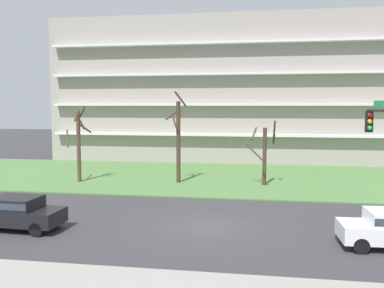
{
  "coord_description": "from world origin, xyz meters",
  "views": [
    {
      "loc": [
        2.38,
        -19.78,
        5.81
      ],
      "look_at": [
        -1.74,
        6.0,
        3.47
      ],
      "focal_mm": 39.06,
      "sensor_mm": 36.0,
      "label": 1
    }
  ],
  "objects_px": {
    "tree_center": "(264,152)",
    "tree_left": "(178,139)",
    "sedan_black_near_left": "(16,212)",
    "tree_far_left": "(78,143)"
  },
  "relations": [
    {
      "from": "tree_center",
      "to": "tree_left",
      "type": "bearing_deg",
      "value": 179.35
    },
    {
      "from": "tree_center",
      "to": "sedan_black_near_left",
      "type": "height_order",
      "value": "tree_center"
    },
    {
      "from": "tree_far_left",
      "to": "tree_left",
      "type": "bearing_deg",
      "value": 6.35
    },
    {
      "from": "tree_far_left",
      "to": "tree_center",
      "type": "xyz_separation_m",
      "value": [
        13.98,
        0.77,
        -0.56
      ]
    },
    {
      "from": "tree_left",
      "to": "sedan_black_near_left",
      "type": "bearing_deg",
      "value": -112.29
    },
    {
      "from": "tree_far_left",
      "to": "tree_left",
      "type": "relative_size",
      "value": 0.84
    },
    {
      "from": "sedan_black_near_left",
      "to": "tree_center",
      "type": "bearing_deg",
      "value": 50.11
    },
    {
      "from": "tree_left",
      "to": "tree_center",
      "type": "bearing_deg",
      "value": -0.65
    },
    {
      "from": "sedan_black_near_left",
      "to": "tree_left",
      "type": "bearing_deg",
      "value": 70.16
    },
    {
      "from": "tree_left",
      "to": "tree_center",
      "type": "xyz_separation_m",
      "value": [
        6.42,
        -0.07,
        -0.9
      ]
    }
  ]
}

